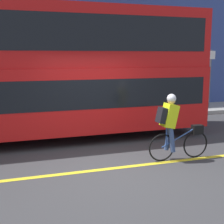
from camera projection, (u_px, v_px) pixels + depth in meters
name	position (u px, v px, depth m)	size (l,w,h in m)	color
ground_plane	(110.00, 168.00, 6.91)	(80.00, 80.00, 0.00)	#38383A
road_center_line	(110.00, 169.00, 6.86)	(50.00, 0.14, 0.01)	yellow
sidewalk_curb	(66.00, 117.00, 12.31)	(60.00, 2.10, 0.16)	gray
building_facade	(59.00, 24.00, 12.78)	(60.00, 0.30, 7.44)	#33478C
bus	(15.00, 68.00, 8.72)	(11.04, 2.50, 3.80)	black
cyclist_on_bike	(173.00, 125.00, 7.29)	(1.57, 0.32, 1.59)	black
trash_bin	(33.00, 104.00, 11.74)	(0.51, 0.51, 0.97)	#262628
street_sign_post	(210.00, 75.00, 13.89)	(0.36, 0.09, 2.55)	#59595B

